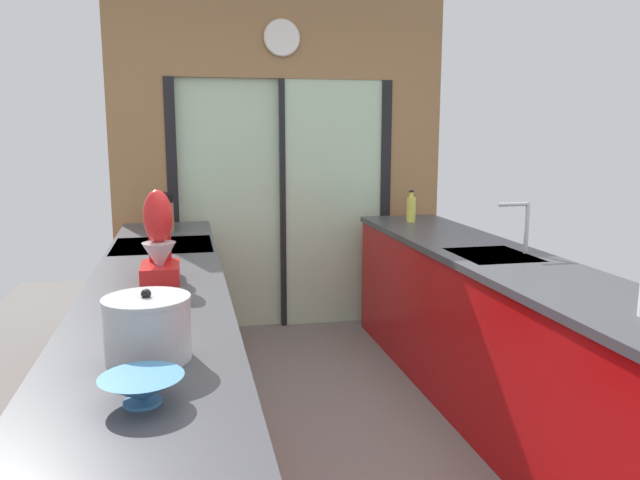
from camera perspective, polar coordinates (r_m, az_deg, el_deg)
name	(u,v)px	position (r m, az deg, el deg)	size (l,w,h in m)	color
ground_plane	(334,422)	(3.60, 1.31, -16.47)	(5.04, 7.60, 0.02)	slate
back_wall_unit	(282,140)	(4.99, -3.54, 9.17)	(2.64, 0.12, 2.70)	olive
left_counter_run	(159,391)	(2.90, -14.58, -13.30)	(0.62, 3.80, 0.92)	#AD0C0F
right_counter_run	(514,348)	(3.48, 17.48, -9.46)	(0.62, 3.80, 0.92)	#AD0C0F
sink_faucet	(522,220)	(3.61, 18.13, 1.79)	(0.19, 0.02, 0.29)	#B7BABC
oven_range	(167,319)	(3.95, -13.97, -7.06)	(0.60, 0.60, 0.92)	#B7BABC
mixing_bowl_near	(142,389)	(1.66, -16.10, -13.04)	(0.21, 0.21, 0.07)	teal
mixing_bowl_far	(155,307)	(2.39, -14.93, -5.95)	(0.20, 0.20, 0.06)	#BC4C38
knife_block	(168,216)	(4.40, -13.85, 2.19)	(0.09, 0.14, 0.27)	brown
stand_mixer	(159,246)	(2.89, -14.59, -0.58)	(0.17, 0.27, 0.42)	red
stock_pot	(148,328)	(1.93, -15.60, -7.83)	(0.26, 0.26, 0.22)	#B7BABC
soap_bottle_far	(411,209)	(4.70, 8.39, 2.88)	(0.07, 0.07, 0.24)	#D1CC4C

